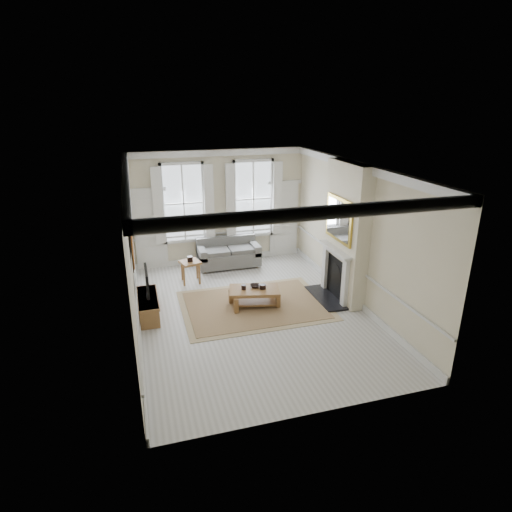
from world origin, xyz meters
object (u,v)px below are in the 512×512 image
object	(u,v)px
coffee_table	(254,292)
tv_stand	(148,306)
side_table	(190,265)
sofa	(228,254)

from	to	relation	value
coffee_table	tv_stand	world-z (taller)	tv_stand
tv_stand	coffee_table	bearing A→B (deg)	-4.67
side_table	coffee_table	xyz separation A→B (m)	(1.27, -1.87, -0.13)
side_table	tv_stand	xyz separation A→B (m)	(-1.22, -1.67, -0.26)
side_table	coffee_table	distance (m)	2.27
sofa	tv_stand	distance (m)	3.58
coffee_table	tv_stand	distance (m)	2.50
sofa	coffee_table	distance (m)	2.78
coffee_table	side_table	bearing A→B (deg)	137.29
sofa	side_table	world-z (taller)	sofa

